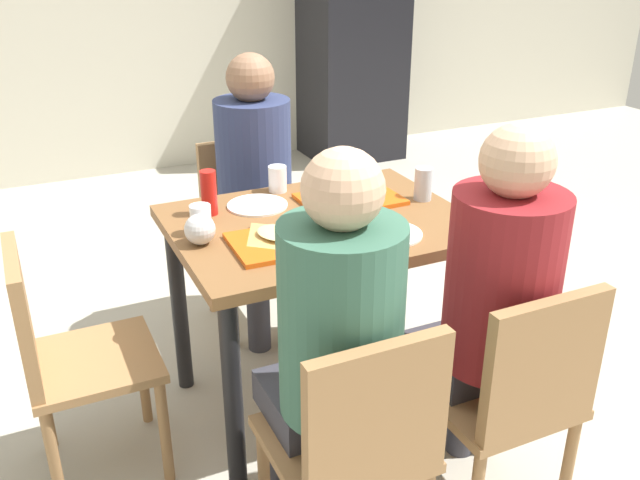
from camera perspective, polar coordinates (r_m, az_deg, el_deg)
name	(u,v)px	position (r m, az deg, el deg)	size (l,w,h in m)	color
ground_plane	(320,403)	(2.79, 0.00, -13.24)	(10.00, 10.00, 0.02)	#B2AD9E
main_table	(320,250)	(2.45, 0.00, -0.84)	(1.01, 0.78, 0.77)	brown
chair_near_left	(358,443)	(1.86, 3.12, -16.32)	(0.40, 0.40, 0.83)	#9E7247
chair_near_right	(514,392)	(2.10, 15.71, -11.95)	(0.40, 0.40, 0.83)	#9E7247
chair_far_side	(248,219)	(3.17, -5.91, 1.73)	(0.40, 0.40, 0.83)	#9E7247
chair_left_end	(63,350)	(2.34, -20.37, -8.48)	(0.40, 0.40, 0.83)	#9E7247
person_in_red	(335,335)	(1.81, 1.21, -7.80)	(0.32, 0.42, 1.24)	#383842
person_in_brown_jacket	(492,295)	(2.06, 14.01, -4.41)	(0.32, 0.42, 1.24)	#383842
person_far_side	(257,177)	(2.96, -5.20, 5.19)	(0.32, 0.42, 1.24)	#383842
tray_red_near	(288,241)	(2.22, -2.67, -0.10)	(0.36, 0.26, 0.02)	#D85914
tray_red_far	(350,199)	(2.57, 2.49, 3.38)	(0.36, 0.26, 0.02)	#D85914
paper_plate_center	(257,205)	(2.53, -5.17, 2.87)	(0.22, 0.22, 0.01)	white
paper_plate_near_edge	(389,234)	(2.29, 5.71, 0.52)	(0.22, 0.22, 0.01)	white
pizza_slice_a	(277,234)	(2.23, -3.59, 0.45)	(0.21, 0.24, 0.02)	tan
pizza_slice_b	(350,194)	(2.58, 2.51, 3.84)	(0.20, 0.24, 0.02)	#C68C47
plastic_cup_a	(278,179)	(2.66, -3.52, 5.05)	(0.07, 0.07, 0.10)	white
plastic_cup_b	(373,241)	(2.12, 4.39, -0.07)	(0.07, 0.07, 0.10)	white
plastic_cup_c	(201,220)	(2.31, -9.78, 1.67)	(0.07, 0.07, 0.10)	white
soda_can	(423,184)	(2.59, 8.49, 4.59)	(0.07, 0.07, 0.12)	#B7BCC6
condiment_bottle	(209,193)	(2.45, -9.13, 3.86)	(0.06, 0.06, 0.16)	red
foil_bundle	(200,229)	(2.23, -9.86, 0.87)	(0.10, 0.10, 0.10)	silver
drink_fridge	(353,35)	(5.53, 2.70, 16.52)	(0.70, 0.60, 1.90)	black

